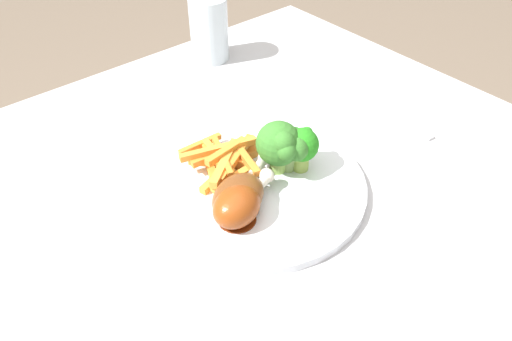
# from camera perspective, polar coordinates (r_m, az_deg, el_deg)

# --- Properties ---
(dining_table) EXTENTS (1.03, 0.86, 0.72)m
(dining_table) POSITION_cam_1_polar(r_m,az_deg,el_deg) (0.70, -2.99, -11.73)
(dining_table) COLOR #B7B7BC
(dining_table) RESTS_ON ground_plane
(dinner_plate) EXTENTS (0.29, 0.29, 0.01)m
(dinner_plate) POSITION_cam_1_polar(r_m,az_deg,el_deg) (0.66, 0.00, -1.71)
(dinner_plate) COLOR silver
(dinner_plate) RESTS_ON dining_table
(broccoli_floret_front) EXTENTS (0.05, 0.05, 0.06)m
(broccoli_floret_front) POSITION_cam_1_polar(r_m,az_deg,el_deg) (0.66, 5.10, 2.91)
(broccoli_floret_front) COLOR #8CAA48
(broccoli_floret_front) RESTS_ON dinner_plate
(broccoli_floret_middle) EXTENTS (0.06, 0.07, 0.07)m
(broccoli_floret_middle) POSITION_cam_1_polar(r_m,az_deg,el_deg) (0.65, 2.81, 2.88)
(broccoli_floret_middle) COLOR #93BC55
(broccoli_floret_middle) RESTS_ON dinner_plate
(broccoli_floret_back) EXTENTS (0.05, 0.05, 0.06)m
(broccoli_floret_back) POSITION_cam_1_polar(r_m,az_deg,el_deg) (0.66, 3.74, 2.91)
(broccoli_floret_back) COLOR #84A55C
(broccoli_floret_back) RESTS_ON dinner_plate
(carrot_fries_pile) EXTENTS (0.13, 0.13, 0.03)m
(carrot_fries_pile) POSITION_cam_1_polar(r_m,az_deg,el_deg) (0.67, -3.48, 1.09)
(carrot_fries_pile) COLOR orange
(carrot_fries_pile) RESTS_ON dinner_plate
(chicken_drumstick_near) EXTENTS (0.13, 0.08, 0.04)m
(chicken_drumstick_near) POSITION_cam_1_polar(r_m,az_deg,el_deg) (0.61, -2.04, -2.53)
(chicken_drumstick_near) COLOR #4B220F
(chicken_drumstick_near) RESTS_ON dinner_plate
(chicken_drumstick_far) EXTENTS (0.11, 0.07, 0.04)m
(chicken_drumstick_far) POSITION_cam_1_polar(r_m,az_deg,el_deg) (0.60, -1.94, -3.83)
(chicken_drumstick_far) COLOR #61230B
(chicken_drumstick_far) RESTS_ON dinner_plate
(fork) EXTENTS (0.04, 0.19, 0.00)m
(fork) POSITION_cam_1_polar(r_m,az_deg,el_deg) (0.84, 14.45, 6.77)
(fork) COLOR silver
(fork) RESTS_ON dining_table
(water_glass) EXTENTS (0.07, 0.07, 0.11)m
(water_glass) POSITION_cam_1_polar(r_m,az_deg,el_deg) (0.94, -5.28, 15.50)
(water_glass) COLOR silver
(water_glass) RESTS_ON dining_table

